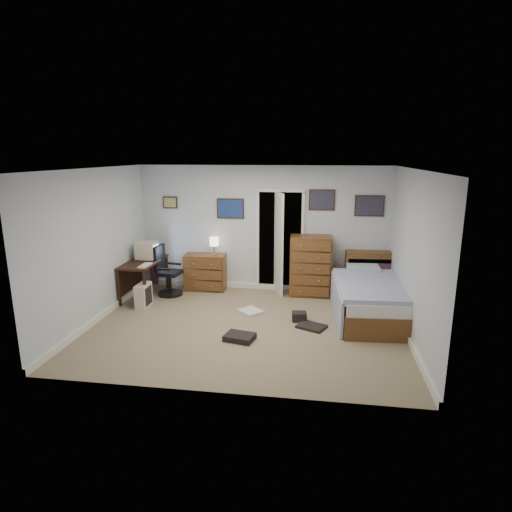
{
  "coord_description": "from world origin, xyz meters",
  "views": [
    {
      "loc": [
        1.1,
        -6.37,
        2.73
      ],
      "look_at": [
        0.11,
        0.3,
        1.1
      ],
      "focal_mm": 30.0,
      "sensor_mm": 36.0,
      "label": 1
    }
  ],
  "objects_px": {
    "tall_dresser": "(311,266)",
    "bed": "(368,298)",
    "computer_desk": "(140,269)",
    "low_dresser": "(205,272)",
    "office_chair": "(167,276)"
  },
  "relations": [
    {
      "from": "low_dresser",
      "to": "tall_dresser",
      "type": "height_order",
      "value": "tall_dresser"
    },
    {
      "from": "tall_dresser",
      "to": "bed",
      "type": "distance_m",
      "value": 1.47
    },
    {
      "from": "computer_desk",
      "to": "tall_dresser",
      "type": "height_order",
      "value": "tall_dresser"
    },
    {
      "from": "computer_desk",
      "to": "tall_dresser",
      "type": "distance_m",
      "value": 3.31
    },
    {
      "from": "computer_desk",
      "to": "bed",
      "type": "height_order",
      "value": "computer_desk"
    },
    {
      "from": "computer_desk",
      "to": "bed",
      "type": "relative_size",
      "value": 0.57
    },
    {
      "from": "computer_desk",
      "to": "low_dresser",
      "type": "bearing_deg",
      "value": 28.07
    },
    {
      "from": "computer_desk",
      "to": "tall_dresser",
      "type": "xyz_separation_m",
      "value": [
        3.26,
        0.58,
        0.04
      ]
    },
    {
      "from": "tall_dresser",
      "to": "bed",
      "type": "bearing_deg",
      "value": -48.07
    },
    {
      "from": "low_dresser",
      "to": "tall_dresser",
      "type": "relative_size",
      "value": 0.7
    },
    {
      "from": "office_chair",
      "to": "low_dresser",
      "type": "relative_size",
      "value": 1.2
    },
    {
      "from": "low_dresser",
      "to": "bed",
      "type": "height_order",
      "value": "low_dresser"
    },
    {
      "from": "bed",
      "to": "office_chair",
      "type": "bearing_deg",
      "value": 167.33
    },
    {
      "from": "computer_desk",
      "to": "tall_dresser",
      "type": "relative_size",
      "value": 1.05
    },
    {
      "from": "tall_dresser",
      "to": "bed",
      "type": "xyz_separation_m",
      "value": [
        1.01,
        -1.03,
        -0.26
      ]
    }
  ]
}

